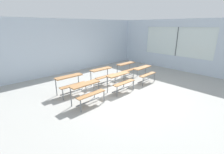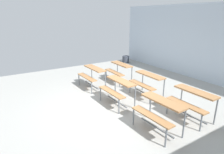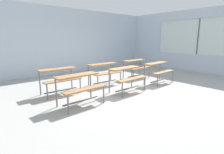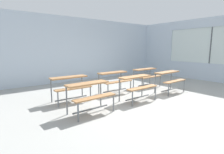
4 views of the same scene
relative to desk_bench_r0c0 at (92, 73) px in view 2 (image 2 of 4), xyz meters
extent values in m
cube|color=#9E9E99|center=(1.71, -0.31, -0.59)|extent=(10.00, 9.00, 0.05)
cube|color=silver|center=(1.71, 4.19, 0.94)|extent=(10.00, 0.12, 3.00)
cube|color=#A87547|center=(0.00, 0.11, 0.16)|extent=(1.11, 0.36, 0.04)
cube|color=#A87547|center=(0.01, -0.21, -0.12)|extent=(1.11, 0.26, 0.03)
cylinder|color=slate|center=(-0.51, 0.23, -0.20)|extent=(0.04, 0.04, 0.72)
cylinder|color=slate|center=(0.49, 0.27, -0.20)|extent=(0.04, 0.04, 0.72)
cylinder|color=slate|center=(-0.49, -0.32, -0.34)|extent=(0.04, 0.04, 0.44)
cylinder|color=slate|center=(0.51, -0.28, -0.34)|extent=(0.04, 0.04, 0.44)
cube|color=slate|center=(0.00, -0.03, -0.46)|extent=(1.00, 0.07, 0.03)
cube|color=#A87547|center=(1.65, 0.12, 0.16)|extent=(1.11, 0.34, 0.04)
cube|color=#A87547|center=(1.65, -0.20, -0.12)|extent=(1.10, 0.24, 0.03)
cylinder|color=slate|center=(1.15, 0.25, -0.20)|extent=(0.04, 0.04, 0.72)
cylinder|color=slate|center=(2.15, 0.27, -0.20)|extent=(0.04, 0.04, 0.72)
cylinder|color=slate|center=(1.16, -0.30, -0.34)|extent=(0.04, 0.04, 0.44)
cylinder|color=slate|center=(2.16, -0.28, -0.34)|extent=(0.04, 0.04, 0.44)
cube|color=slate|center=(1.65, -0.02, -0.46)|extent=(1.00, 0.05, 0.03)
cube|color=#A87547|center=(3.29, 0.13, 0.16)|extent=(1.11, 0.36, 0.04)
cube|color=#A87547|center=(3.30, -0.19, -0.12)|extent=(1.11, 0.26, 0.03)
cylinder|color=slate|center=(2.79, 0.25, -0.20)|extent=(0.04, 0.04, 0.72)
cylinder|color=slate|center=(3.79, 0.29, -0.20)|extent=(0.04, 0.04, 0.72)
cylinder|color=slate|center=(2.81, -0.30, -0.34)|extent=(0.04, 0.04, 0.44)
cylinder|color=slate|center=(3.81, -0.26, -0.34)|extent=(0.04, 0.04, 0.44)
cube|color=slate|center=(3.30, -0.01, -0.46)|extent=(1.00, 0.06, 0.03)
cube|color=#A87547|center=(0.02, 1.27, 0.16)|extent=(1.10, 0.34, 0.04)
cube|color=#A87547|center=(0.01, 0.95, -0.12)|extent=(1.10, 0.24, 0.03)
cylinder|color=slate|center=(-0.48, 1.42, -0.20)|extent=(0.04, 0.04, 0.72)
cylinder|color=slate|center=(0.52, 1.41, -0.20)|extent=(0.04, 0.04, 0.72)
cylinder|color=slate|center=(-0.49, 0.87, -0.34)|extent=(0.04, 0.04, 0.44)
cylinder|color=slate|center=(0.51, 0.86, -0.34)|extent=(0.04, 0.04, 0.44)
cube|color=slate|center=(0.02, 1.13, -0.46)|extent=(1.00, 0.05, 0.03)
cube|color=#A87547|center=(1.66, 1.25, 0.16)|extent=(1.10, 0.33, 0.04)
cube|color=#A87547|center=(1.66, 0.93, -0.12)|extent=(1.10, 0.23, 0.03)
cylinder|color=slate|center=(1.16, 1.39, -0.20)|extent=(0.04, 0.04, 0.72)
cylinder|color=slate|center=(2.16, 1.38, -0.20)|extent=(0.04, 0.04, 0.72)
cylinder|color=slate|center=(1.16, 0.84, -0.34)|extent=(0.04, 0.04, 0.44)
cylinder|color=slate|center=(2.16, 0.83, -0.34)|extent=(0.04, 0.04, 0.44)
cube|color=slate|center=(1.66, 1.11, -0.46)|extent=(1.00, 0.04, 0.03)
cube|color=#A87547|center=(3.33, 1.24, 0.16)|extent=(1.10, 0.32, 0.04)
cube|color=#A87547|center=(3.33, 0.92, -0.12)|extent=(1.10, 0.22, 0.03)
cylinder|color=slate|center=(2.83, 1.38, -0.20)|extent=(0.04, 0.04, 0.72)
cylinder|color=slate|center=(3.83, 1.38, -0.20)|extent=(0.04, 0.04, 0.72)
cylinder|color=slate|center=(2.83, 0.83, -0.34)|extent=(0.04, 0.04, 0.44)
cylinder|color=slate|center=(3.83, 0.83, -0.34)|extent=(0.04, 0.04, 0.44)
cube|color=slate|center=(3.33, 1.10, -0.46)|extent=(1.00, 0.03, 0.03)
cylinder|color=#333842|center=(-2.53, 3.34, -0.37)|extent=(0.37, 0.37, 0.38)
camera|label=1|loc=(-2.87, -4.31, 2.10)|focal=25.76mm
camera|label=2|loc=(6.01, -2.90, 1.97)|focal=30.85mm
camera|label=3|loc=(-2.09, -3.61, 1.04)|focal=28.00mm
camera|label=4|loc=(-2.09, -3.61, 1.04)|focal=28.00mm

